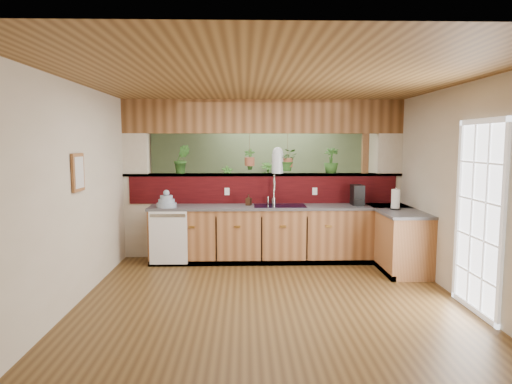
{
  "coord_description": "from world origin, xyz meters",
  "views": [
    {
      "loc": [
        -0.32,
        -6.21,
        1.9
      ],
      "look_at": [
        -0.14,
        0.7,
        1.15
      ],
      "focal_mm": 32.0,
      "sensor_mm": 36.0,
      "label": 1
    }
  ],
  "objects_px": {
    "faucet": "(274,188)",
    "paper_towel": "(395,200)",
    "soap_dispenser": "(249,200)",
    "glass_jar": "(278,160)",
    "dish_stack": "(166,202)",
    "coffee_maker": "(357,196)",
    "shelving_console": "(246,210)"
  },
  "relations": [
    {
      "from": "paper_towel",
      "to": "faucet",
      "type": "bearing_deg",
      "value": 161.09
    },
    {
      "from": "coffee_maker",
      "to": "glass_jar",
      "type": "height_order",
      "value": "glass_jar"
    },
    {
      "from": "coffee_maker",
      "to": "soap_dispenser",
      "type": "bearing_deg",
      "value": 179.21
    },
    {
      "from": "faucet",
      "to": "glass_jar",
      "type": "distance_m",
      "value": 0.51
    },
    {
      "from": "paper_towel",
      "to": "glass_jar",
      "type": "height_order",
      "value": "glass_jar"
    },
    {
      "from": "faucet",
      "to": "glass_jar",
      "type": "xyz_separation_m",
      "value": [
        0.08,
        0.22,
        0.45
      ]
    },
    {
      "from": "soap_dispenser",
      "to": "shelving_console",
      "type": "bearing_deg",
      "value": 90.81
    },
    {
      "from": "paper_towel",
      "to": "coffee_maker",
      "type": "bearing_deg",
      "value": 133.06
    },
    {
      "from": "faucet",
      "to": "paper_towel",
      "type": "relative_size",
      "value": 1.49
    },
    {
      "from": "dish_stack",
      "to": "paper_towel",
      "type": "relative_size",
      "value": 0.96
    },
    {
      "from": "faucet",
      "to": "shelving_console",
      "type": "relative_size",
      "value": 0.35
    },
    {
      "from": "soap_dispenser",
      "to": "shelving_console",
      "type": "distance_m",
      "value": 2.28
    },
    {
      "from": "dish_stack",
      "to": "coffee_maker",
      "type": "bearing_deg",
      "value": 2.86
    },
    {
      "from": "coffee_maker",
      "to": "shelving_console",
      "type": "bearing_deg",
      "value": 128.34
    },
    {
      "from": "dish_stack",
      "to": "faucet",
      "type": "bearing_deg",
      "value": 9.42
    },
    {
      "from": "soap_dispenser",
      "to": "paper_towel",
      "type": "height_order",
      "value": "paper_towel"
    },
    {
      "from": "dish_stack",
      "to": "coffee_maker",
      "type": "height_order",
      "value": "coffee_maker"
    },
    {
      "from": "faucet",
      "to": "glass_jar",
      "type": "relative_size",
      "value": 1.11
    },
    {
      "from": "shelving_console",
      "to": "faucet",
      "type": "bearing_deg",
      "value": -62.26
    },
    {
      "from": "faucet",
      "to": "coffee_maker",
      "type": "xyz_separation_m",
      "value": [
        1.34,
        -0.13,
        -0.11
      ]
    },
    {
      "from": "coffee_maker",
      "to": "dish_stack",
      "type": "bearing_deg",
      "value": -177.11
    },
    {
      "from": "coffee_maker",
      "to": "paper_towel",
      "type": "relative_size",
      "value": 1.0
    },
    {
      "from": "dish_stack",
      "to": "soap_dispenser",
      "type": "xyz_separation_m",
      "value": [
        1.28,
        0.18,
        0.0
      ]
    },
    {
      "from": "soap_dispenser",
      "to": "shelving_console",
      "type": "relative_size",
      "value": 0.13
    },
    {
      "from": "dish_stack",
      "to": "paper_towel",
      "type": "height_order",
      "value": "paper_towel"
    },
    {
      "from": "soap_dispenser",
      "to": "coffee_maker",
      "type": "xyz_separation_m",
      "value": [
        1.75,
        -0.02,
        0.06
      ]
    },
    {
      "from": "faucet",
      "to": "dish_stack",
      "type": "relative_size",
      "value": 1.56
    },
    {
      "from": "paper_towel",
      "to": "shelving_console",
      "type": "relative_size",
      "value": 0.23
    },
    {
      "from": "paper_towel",
      "to": "dish_stack",
      "type": "bearing_deg",
      "value": 174.51
    },
    {
      "from": "dish_stack",
      "to": "shelving_console",
      "type": "height_order",
      "value": "dish_stack"
    },
    {
      "from": "soap_dispenser",
      "to": "paper_towel",
      "type": "xyz_separation_m",
      "value": [
        2.2,
        -0.51,
        0.06
      ]
    },
    {
      "from": "faucet",
      "to": "shelving_console",
      "type": "bearing_deg",
      "value": 101.69
    }
  ]
}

